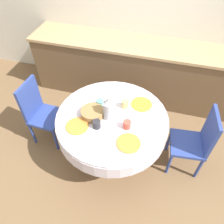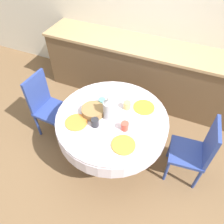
% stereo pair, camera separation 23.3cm
% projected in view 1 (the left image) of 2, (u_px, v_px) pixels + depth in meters
% --- Properties ---
extents(ground_plane, '(12.00, 12.00, 0.00)m').
position_uv_depth(ground_plane, '(112.00, 152.00, 3.02)').
color(ground_plane, brown).
extents(wall_back, '(7.00, 0.05, 2.60)m').
position_uv_depth(wall_back, '(142.00, 10.00, 3.16)').
color(wall_back, silver).
rests_on(wall_back, ground_plane).
extents(kitchen_counter, '(3.24, 0.64, 0.95)m').
position_uv_depth(kitchen_counter, '(133.00, 70.00, 3.54)').
color(kitchen_counter, brown).
rests_on(kitchen_counter, ground_plane).
extents(dining_table, '(1.30, 1.30, 0.73)m').
position_uv_depth(dining_table, '(112.00, 124.00, 2.58)').
color(dining_table, brown).
rests_on(dining_table, ground_plane).
extents(chair_left, '(0.44, 0.44, 0.94)m').
position_uv_depth(chair_left, '(196.00, 140.00, 2.53)').
color(chair_left, '#2D428E').
rests_on(chair_left, ground_plane).
extents(chair_right, '(0.42, 0.42, 0.94)m').
position_uv_depth(chair_right, '(40.00, 111.00, 2.86)').
color(chair_right, '#2D428E').
rests_on(chair_right, ground_plane).
extents(plate_near_left, '(0.25, 0.25, 0.01)m').
position_uv_depth(plate_near_left, '(77.00, 126.00, 2.38)').
color(plate_near_left, orange).
rests_on(plate_near_left, dining_table).
extents(cup_near_left, '(0.09, 0.09, 0.10)m').
position_uv_depth(cup_near_left, '(97.00, 124.00, 2.35)').
color(cup_near_left, '#28282D').
rests_on(cup_near_left, dining_table).
extents(plate_near_right, '(0.25, 0.25, 0.01)m').
position_uv_depth(plate_near_right, '(129.00, 143.00, 2.23)').
color(plate_near_right, orange).
rests_on(plate_near_right, dining_table).
extents(cup_near_right, '(0.09, 0.09, 0.10)m').
position_uv_depth(cup_near_right, '(127.00, 125.00, 2.34)').
color(cup_near_right, '#CC4C3D').
rests_on(cup_near_right, dining_table).
extents(plate_far_left, '(0.25, 0.25, 0.01)m').
position_uv_depth(plate_far_left, '(100.00, 94.00, 2.74)').
color(plate_far_left, white).
rests_on(plate_far_left, dining_table).
extents(cup_far_left, '(0.09, 0.09, 0.10)m').
position_uv_depth(cup_far_left, '(100.00, 103.00, 2.57)').
color(cup_far_left, '#5BA39E').
rests_on(cup_far_left, dining_table).
extents(plate_far_right, '(0.25, 0.25, 0.01)m').
position_uv_depth(plate_far_right, '(142.00, 104.00, 2.62)').
color(plate_far_right, yellow).
rests_on(plate_far_right, dining_table).
extents(cup_far_right, '(0.09, 0.09, 0.10)m').
position_uv_depth(cup_far_right, '(125.00, 104.00, 2.56)').
color(cup_far_right, '#DBB766').
rests_on(cup_far_right, dining_table).
extents(coffee_carafe, '(0.12, 0.12, 0.31)m').
position_uv_depth(coffee_carafe, '(109.00, 109.00, 2.39)').
color(coffee_carafe, '#B2B2B7').
rests_on(coffee_carafe, dining_table).
extents(bread_basket, '(0.26, 0.26, 0.08)m').
position_uv_depth(bread_basket, '(92.00, 113.00, 2.48)').
color(bread_basket, olive).
rests_on(bread_basket, dining_table).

